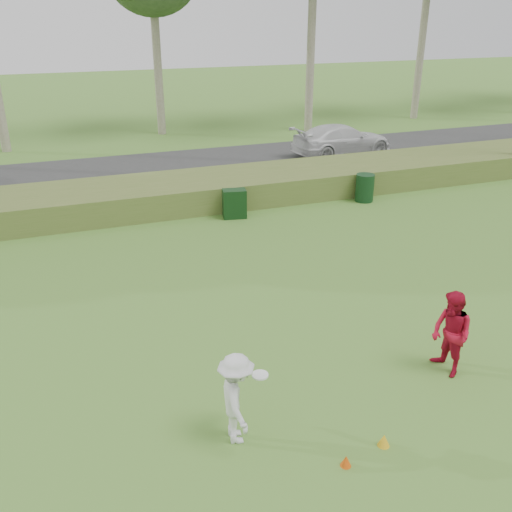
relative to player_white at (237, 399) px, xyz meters
name	(u,v)px	position (x,y,z in m)	size (l,w,h in m)	color
ground	(334,409)	(1.85, 0.11, -0.80)	(120.00, 120.00, 0.00)	#407426
reed_strip	(178,193)	(1.85, 12.11, -0.35)	(80.00, 3.00, 0.90)	#4E6428
park_road	(152,170)	(1.85, 17.11, -0.77)	(80.00, 6.00, 0.06)	#2D2D2D
player_white	(237,399)	(0.00, 0.00, 0.00)	(0.89, 1.09, 1.59)	silver
player_red	(451,334)	(4.39, 0.37, 0.05)	(0.83, 0.64, 1.70)	#A90E27
cone_orange	(346,461)	(1.38, -1.17, -0.70)	(0.17, 0.17, 0.19)	#E24E0B
cone_yellow	(384,440)	(2.16, -0.98, -0.69)	(0.20, 0.20, 0.22)	yellow
utility_cabinet	(234,204)	(3.33, 10.18, -0.31)	(0.77, 0.48, 0.96)	black
trash_bin	(365,188)	(8.30, 10.23, -0.30)	(0.66, 0.66, 0.99)	#113316
car_right	(342,140)	(10.78, 16.62, -0.03)	(1.97, 4.84, 1.41)	silver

